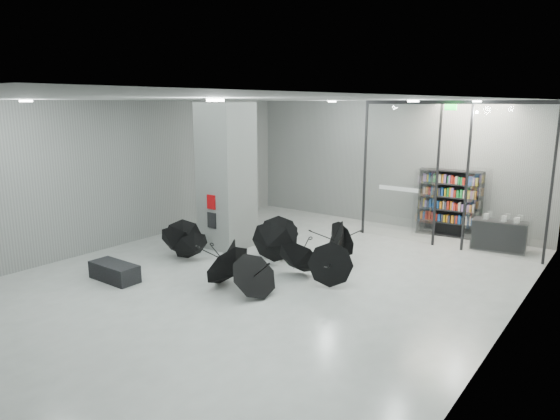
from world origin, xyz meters
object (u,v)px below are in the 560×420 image
Objects in this scene: bookshelf at (449,203)px; bench at (115,272)px; column at (227,175)px; shop_counter at (499,236)px; umbrella_cluster at (266,256)px.

bench is at bearing -125.75° from bookshelf.
column reaches higher than bench.
bookshelf is 1.85m from shop_counter.
column is 3.24× the size of bench.
shop_counter is at bearing 50.08° from bench.
umbrella_cluster reaches higher than shop_counter.
bookshelf is 6.22m from umbrella_cluster.
column is 7.59m from shop_counter.
column is 2.81m from umbrella_cluster.
bench is 9.96m from shop_counter.
umbrella_cluster is (2.06, -0.90, -1.68)m from column.
column reaches higher than bookshelf.
bookshelf is at bearing 46.00° from column.
umbrella_cluster is (2.24, 2.68, 0.12)m from bench.
column is 2.91× the size of shop_counter.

